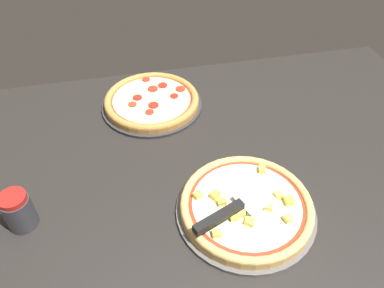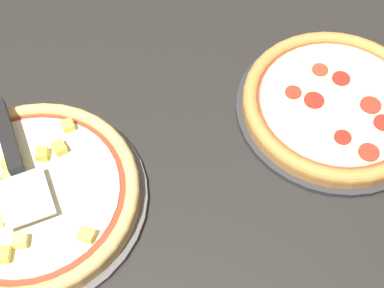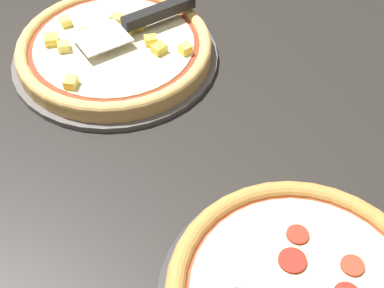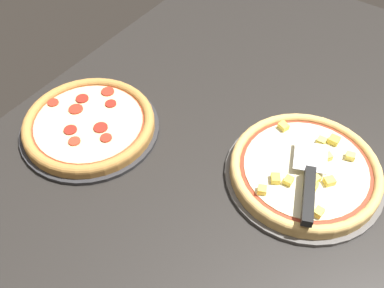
{
  "view_description": "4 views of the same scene",
  "coord_description": "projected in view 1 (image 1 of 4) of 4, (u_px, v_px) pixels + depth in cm",
  "views": [
    {
      "loc": [
        -26.25,
        -71.54,
        78.04
      ],
      "look_at": [
        -9.17,
        6.68,
        3.0
      ],
      "focal_mm": 35.0,
      "sensor_mm": 36.0,
      "label": 1
    },
    {
      "loc": [
        37.6,
        6.22,
        74.68
      ],
      "look_at": [
        -9.17,
        6.68,
        3.0
      ],
      "focal_mm": 50.0,
      "sensor_mm": 36.0,
      "label": 2
    },
    {
      "loc": [
        0.27,
        56.66,
        59.53
      ],
      "look_at": [
        -9.17,
        6.68,
        3.0
      ],
      "focal_mm": 50.0,
      "sensor_mm": 36.0,
      "label": 3
    },
    {
      "loc": [
        -65.25,
        -32.91,
        80.79
      ],
      "look_at": [
        -9.17,
        6.68,
        3.0
      ],
      "focal_mm": 42.0,
      "sensor_mm": 36.0,
      "label": 4
    }
  ],
  "objects": [
    {
      "name": "pizza_pan_back",
      "position": [
        152.0,
        105.0,
        1.28
      ],
      "size": [
        34.01,
        34.01,
        1.0
      ],
      "primitive_type": "cylinder",
      "color": "#2D2D30",
      "rests_on": "ground_plane"
    },
    {
      "name": "serving_spatula",
      "position": [
        226.0,
        213.0,
        0.88
      ],
      "size": [
        22.4,
        12.85,
        2.0
      ],
      "color": "silver",
      "rests_on": "pizza_front"
    },
    {
      "name": "parmesan_shaker",
      "position": [
        18.0,
        211.0,
        0.9
      ],
      "size": [
        7.08,
        7.08,
        10.44
      ],
      "color": "#333338",
      "rests_on": "ground_plane"
    },
    {
      "name": "pizza_back",
      "position": [
        152.0,
        100.0,
        1.26
      ],
      "size": [
        31.97,
        31.97,
        2.91
      ],
      "color": "#B77F3D",
      "rests_on": "pizza_pan_back"
    },
    {
      "name": "pizza_front",
      "position": [
        246.0,
        206.0,
        0.94
      ],
      "size": [
        33.37,
        33.37,
        3.96
      ],
      "color": "#DBAD60",
      "rests_on": "pizza_pan_front"
    },
    {
      "name": "ground_plane",
      "position": [
        227.0,
        167.0,
        1.1
      ],
      "size": [
        155.11,
        105.8,
        3.6
      ],
      "primitive_type": "cube",
      "color": "black"
    },
    {
      "name": "pizza_pan_front",
      "position": [
        246.0,
        211.0,
        0.95
      ],
      "size": [
        35.5,
        35.5,
        1.0
      ],
      "primitive_type": "cylinder",
      "color": "#565451",
      "rests_on": "ground_plane"
    }
  ]
}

